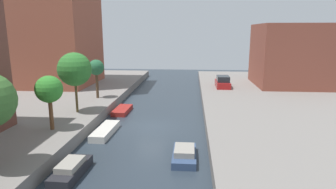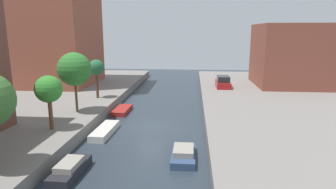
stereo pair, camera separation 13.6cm
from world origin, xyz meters
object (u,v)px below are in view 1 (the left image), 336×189
(moored_boat_left_3, at_px, (122,110))
(low_block_right, at_px, (292,55))
(street_tree_3, at_px, (75,69))
(moored_boat_left_1, at_px, (71,170))
(street_tree_4, at_px, (96,68))
(moored_boat_right_2, at_px, (184,154))
(moored_boat_left_2, at_px, (105,131))
(parked_car, at_px, (223,82))
(apartment_tower_far, at_px, (55,7))
(street_tree_2, at_px, (49,90))

(moored_boat_left_3, bearing_deg, low_block_right, 31.08)
(street_tree_3, bearing_deg, moored_boat_left_1, -70.26)
(street_tree_4, xyz_separation_m, moored_boat_left_3, (3.53, -2.52, -4.28))
(street_tree_4, height_order, moored_boat_right_2, street_tree_4)
(low_block_right, relative_size, moored_boat_left_1, 2.73)
(street_tree_4, bearing_deg, moored_boat_left_2, -68.50)
(low_block_right, distance_m, parked_car, 10.90)
(apartment_tower_far, height_order, street_tree_2, apartment_tower_far)
(street_tree_4, bearing_deg, moored_boat_left_1, -77.20)
(street_tree_3, relative_size, street_tree_4, 1.28)
(apartment_tower_far, distance_m, moored_boat_left_2, 25.08)
(apartment_tower_far, height_order, moored_boat_left_2, apartment_tower_far)
(moored_boat_left_2, relative_size, moored_boat_left_3, 1.20)
(moored_boat_left_1, relative_size, moored_boat_left_3, 0.98)
(apartment_tower_far, distance_m, moored_boat_left_1, 30.96)
(moored_boat_left_2, distance_m, moored_boat_right_2, 8.27)
(apartment_tower_far, distance_m, street_tree_4, 14.56)
(moored_boat_left_1, distance_m, moored_boat_left_2, 7.47)
(street_tree_4, bearing_deg, low_block_right, 22.76)
(apartment_tower_far, height_order, moored_boat_left_3, apartment_tower_far)
(apartment_tower_far, bearing_deg, street_tree_3, -60.27)
(apartment_tower_far, relative_size, moored_boat_left_2, 4.87)
(moored_boat_left_2, bearing_deg, parked_car, 56.17)
(street_tree_3, bearing_deg, apartment_tower_far, 119.73)
(moored_boat_left_2, bearing_deg, moored_boat_right_2, -32.91)
(street_tree_4, distance_m, moored_boat_right_2, 18.01)
(low_block_right, xyz_separation_m, moored_boat_left_2, (-21.66, -20.06, -5.10))
(street_tree_2, height_order, moored_boat_left_3, street_tree_2)
(moored_boat_right_2, bearing_deg, moored_boat_left_2, 147.09)
(moored_boat_left_3, bearing_deg, moored_boat_left_2, -88.52)
(street_tree_2, distance_m, parked_car, 24.97)
(low_block_right, relative_size, moored_boat_left_3, 2.68)
(moored_boat_right_2, bearing_deg, street_tree_4, 127.45)
(street_tree_2, relative_size, moored_boat_left_2, 0.95)
(moored_boat_left_1, relative_size, moored_boat_left_2, 0.82)
(street_tree_3, distance_m, moored_boat_left_1, 12.31)
(street_tree_2, bearing_deg, moored_boat_right_2, -13.43)
(moored_boat_left_3, relative_size, moored_boat_right_2, 1.07)
(street_tree_3, relative_size, moored_boat_left_2, 1.27)
(street_tree_2, bearing_deg, parked_car, 51.56)
(apartment_tower_far, xyz_separation_m, moored_boat_left_3, (12.16, -11.44, -11.89))
(low_block_right, distance_m, street_tree_3, 30.45)
(street_tree_2, distance_m, street_tree_4, 11.37)
(apartment_tower_far, bearing_deg, moored_boat_right_2, -49.81)
(parked_car, bearing_deg, moored_boat_left_1, -114.93)
(low_block_right, relative_size, street_tree_2, 2.35)
(street_tree_2, relative_size, moored_boat_left_3, 1.14)
(street_tree_2, bearing_deg, moored_boat_left_1, -55.19)
(low_block_right, bearing_deg, apartment_tower_far, -177.10)
(street_tree_3, xyz_separation_m, moored_boat_left_3, (3.53, 3.68, -4.93))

